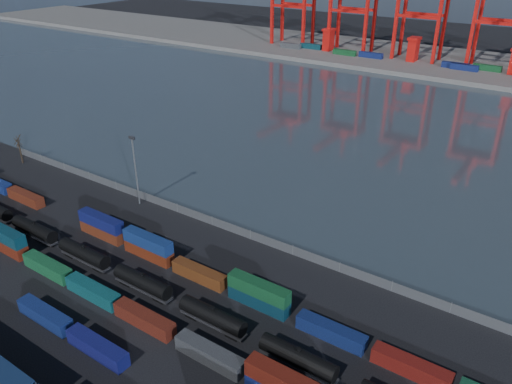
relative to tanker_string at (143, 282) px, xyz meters
The scene contains 12 objects.
ground 7.09m from the tanker_string, 32.04° to the right, with size 700.00×700.00×0.00m, color black.
harbor_water 101.56m from the tanker_string, 86.73° to the left, with size 700.00×700.00×0.00m, color #2D3941.
far_quay 206.46m from the tanker_string, 88.39° to the left, with size 700.00×70.00×2.00m, color #514F4C.
container_row_south 19.51m from the tanker_string, 132.97° to the right, with size 113.07×2.30×4.91m.
container_row_mid 7.89m from the tanker_string, 130.46° to the right, with size 141.31×2.35×5.01m.
container_row_north 12.17m from the tanker_string, 138.19° to the left, with size 140.40×2.28×4.86m.
tanker_string is the anchor object (origin of this frame).
waterfront_fence 25.07m from the tanker_string, 76.63° to the left, with size 160.12×0.12×2.20m.
bare_tree 71.26m from the tanker_string, 162.80° to the left, with size 2.08×2.12×8.21m.
yard_light_mast 33.78m from the tanker_string, 137.25° to the left, with size 1.60×0.40×16.60m.
quay_containers 191.91m from the tanker_string, 91.55° to the left, with size 172.58×10.99×2.60m.
straddle_carriers 196.49m from the tanker_string, 89.04° to the left, with size 140.00×7.00×11.10m.
Camera 1 is at (49.67, -42.86, 55.12)m, focal length 35.00 mm.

